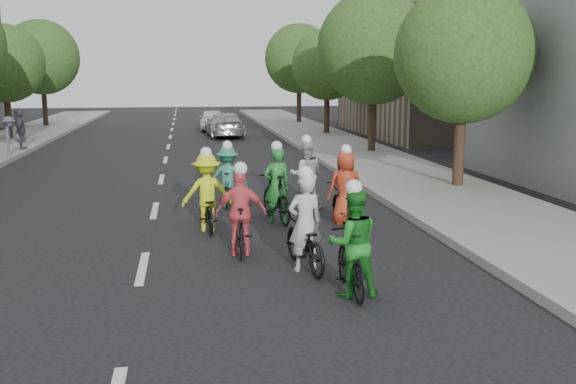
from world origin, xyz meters
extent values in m
plane|color=black|center=(0.00, 0.00, 0.00)|extent=(120.00, 120.00, 0.00)
cube|color=gray|center=(8.00, 10.00, 0.07)|extent=(4.00, 80.00, 0.15)
cube|color=#999993|center=(6.05, 10.00, 0.09)|extent=(0.18, 80.00, 0.18)
cube|color=gray|center=(16.00, 24.00, 4.00)|extent=(10.00, 14.00, 8.00)
cylinder|color=black|center=(-8.20, 24.00, 1.14)|extent=(0.32, 0.32, 2.27)
sphere|color=#254416|center=(-8.20, 24.00, 3.97)|extent=(4.00, 4.00, 4.00)
cylinder|color=black|center=(-8.20, 33.00, 1.24)|extent=(0.32, 0.32, 2.48)
sphere|color=#254416|center=(-8.20, 33.00, 4.53)|extent=(4.80, 4.80, 4.80)
cylinder|color=black|center=(8.80, 6.60, 1.14)|extent=(0.32, 0.32, 2.27)
sphere|color=#254416|center=(8.80, 6.60, 3.97)|extent=(4.00, 4.00, 4.00)
cylinder|color=black|center=(8.80, 15.60, 1.24)|extent=(0.32, 0.32, 2.48)
sphere|color=#254416|center=(8.80, 15.60, 4.53)|extent=(4.80, 4.80, 4.80)
cylinder|color=black|center=(8.80, 24.60, 1.14)|extent=(0.32, 0.32, 2.27)
sphere|color=#254416|center=(8.80, 24.60, 3.97)|extent=(4.00, 4.00, 4.00)
cylinder|color=black|center=(8.80, 33.60, 1.24)|extent=(0.32, 0.32, 2.48)
sphere|color=#254416|center=(8.80, 33.60, 4.53)|extent=(4.80, 4.80, 4.80)
imported|color=black|center=(2.83, -0.47, 0.49)|extent=(0.94, 1.94, 0.98)
imported|color=silver|center=(2.83, -0.57, 0.85)|extent=(0.68, 0.50, 1.70)
sphere|color=white|center=(2.83, -0.57, 1.72)|extent=(0.26, 0.26, 0.26)
imported|color=black|center=(3.30, -1.88, 0.52)|extent=(0.53, 1.73, 1.03)
imported|color=#1B7D21|center=(3.30, -1.98, 0.84)|extent=(0.83, 0.65, 1.68)
sphere|color=white|center=(3.30, -1.98, 1.70)|extent=(0.26, 0.26, 0.26)
imported|color=black|center=(1.25, 2.78, 0.47)|extent=(0.75, 1.85, 0.95)
imported|color=#D1E419|center=(1.25, 2.68, 0.85)|extent=(1.14, 0.70, 1.70)
sphere|color=white|center=(1.25, 2.68, 1.72)|extent=(0.26, 0.26, 0.26)
imported|color=black|center=(1.81, 0.68, 0.48)|extent=(0.57, 1.61, 0.95)
imported|color=#F25560|center=(1.81, 0.58, 0.82)|extent=(0.99, 0.47, 1.64)
sphere|color=white|center=(1.81, 0.58, 1.66)|extent=(0.26, 0.26, 0.26)
imported|color=black|center=(4.40, 2.94, 0.45)|extent=(0.74, 1.75, 0.90)
imported|color=#A9341B|center=(4.40, 2.84, 0.84)|extent=(0.87, 0.61, 1.68)
sphere|color=white|center=(4.40, 2.84, 1.70)|extent=(0.26, 0.26, 0.26)
imported|color=black|center=(2.87, 3.29, 0.57)|extent=(0.88, 1.96, 1.14)
imported|color=#20772A|center=(2.87, 3.19, 0.88)|extent=(0.71, 0.53, 1.75)
sphere|color=white|center=(2.87, 3.19, 1.77)|extent=(0.26, 0.26, 0.26)
imported|color=black|center=(3.83, 4.72, 0.44)|extent=(0.81, 1.75, 0.89)
imported|color=beige|center=(3.83, 4.62, 0.87)|extent=(0.93, 0.77, 1.75)
sphere|color=white|center=(3.83, 4.62, 1.77)|extent=(0.26, 0.26, 0.26)
imported|color=black|center=(1.87, 5.23, 0.47)|extent=(0.63, 1.60, 0.93)
imported|color=#2B8266|center=(1.87, 5.13, 0.79)|extent=(1.09, 0.71, 1.58)
sphere|color=white|center=(1.87, 5.13, 1.60)|extent=(0.26, 0.26, 0.26)
imported|color=#A6A6AA|center=(2.99, 24.53, 0.67)|extent=(2.09, 4.69, 1.34)
imported|color=white|center=(2.52, 28.87, 0.66)|extent=(1.70, 3.95, 1.33)
imported|color=#545563|center=(-6.30, 16.51, 0.94)|extent=(0.84, 1.14, 1.58)
imported|color=#494854|center=(-6.30, 18.47, 1.01)|extent=(0.55, 1.05, 1.72)
imported|color=#44444F|center=(-7.21, 21.96, 0.98)|extent=(0.79, 0.95, 1.66)
camera|label=1|loc=(0.81, -11.21, 3.37)|focal=40.00mm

